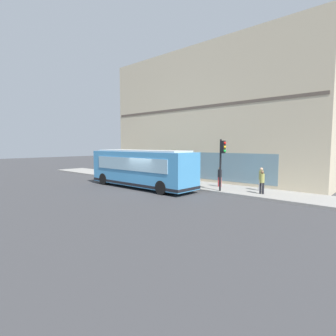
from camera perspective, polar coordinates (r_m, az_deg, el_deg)
ground at (r=20.30m, az=-4.91°, el=-4.88°), size 120.00×120.00×0.00m
sidewalk_curb at (r=23.50m, az=3.03°, el=-3.32°), size 3.68×40.00×0.15m
building_corner at (r=27.36m, az=9.63°, el=10.77°), size 6.12×22.02×12.53m
city_bus_nearside at (r=21.57m, az=-5.89°, el=-0.13°), size 2.65×10.05×3.07m
traffic_light_near_corner at (r=19.25m, az=11.64°, el=2.76°), size 0.32×0.49×3.74m
fire_hydrant at (r=23.62m, az=4.58°, el=-2.22°), size 0.35×0.35×0.74m
pedestrian_walking_along_curb at (r=19.01m, az=19.69°, el=-2.61°), size 0.32×0.32×1.59m
pedestrian_by_light_pole at (r=21.41m, az=11.14°, el=-1.60°), size 0.32×0.32×1.58m
pedestrian_near_hydrant at (r=20.32m, az=19.52°, el=-1.94°), size 0.32×0.32×1.69m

